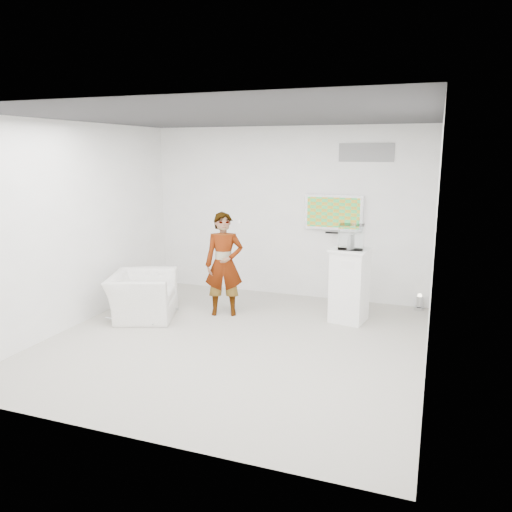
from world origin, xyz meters
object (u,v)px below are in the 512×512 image
Objects in this scene: tv at (334,212)px; armchair at (142,296)px; person at (224,264)px; pedestal at (349,285)px; floor_uplight at (419,302)px.

armchair is (-2.60, -1.97, -1.20)m from tv.
person is 1.98m from pedestal.
person reaches higher than armchair.
pedestal is at bearing -65.07° from tv.
person is at bearing -82.70° from armchair.
pedestal reaches higher than floor_uplight.
floor_uplight is at bearing 42.50° from pedestal.
floor_uplight is (2.94, 1.29, -0.69)m from person.
tv reaches higher than floor_uplight.
pedestal is at bearing -9.71° from person.
tv reaches higher than armchair.
person is 6.24× the size of floor_uplight.
tv is 0.61× the size of person.
person is 1.45× the size of pedestal.
armchair is at bearing -163.10° from pedestal.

